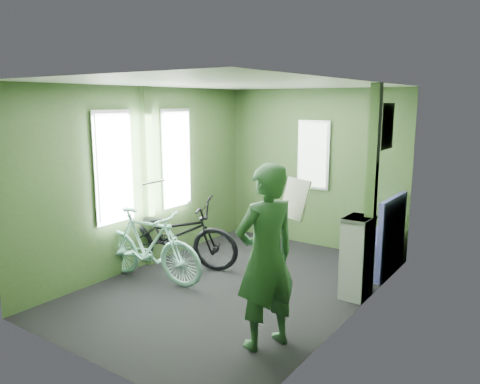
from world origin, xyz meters
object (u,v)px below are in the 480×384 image
object	(u,v)px
bicycle_black	(173,268)
bicycle_mint	(150,281)
bench_seat	(375,248)
passenger	(266,257)
waste_box	(357,257)

from	to	relation	value
bicycle_black	bicycle_mint	distance (m)	0.51
bicycle_black	bench_seat	distance (m)	2.59
bicycle_mint	passenger	xyz separation A→B (m)	(1.93, -0.48, 0.81)
passenger	waste_box	bearing A→B (deg)	-166.40
bicycle_mint	passenger	bearing A→B (deg)	-110.13
bicycle_black	passenger	size ratio (longest dim) A/B	1.07
waste_box	bicycle_black	bearing A→B (deg)	-168.20
bicycle_black	passenger	bearing A→B (deg)	-136.49
bicycle_black	waste_box	world-z (taller)	waste_box
bicycle_black	passenger	xyz separation A→B (m)	(2.01, -0.99, 0.81)
waste_box	passenger	bearing A→B (deg)	-100.27
bicycle_mint	bench_seat	world-z (taller)	bench_seat
bicycle_black	bicycle_mint	xyz separation A→B (m)	(0.08, -0.50, 0.00)
bicycle_mint	waste_box	bearing A→B (deg)	-71.97
passenger	waste_box	xyz separation A→B (m)	(0.26, 1.46, -0.36)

